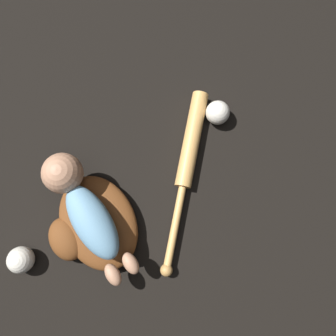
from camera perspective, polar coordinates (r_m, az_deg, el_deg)
name	(u,v)px	position (r m, az deg, el deg)	size (l,w,h in m)	color
ground_plane	(119,238)	(1.03, -8.48, -11.94)	(6.00, 6.00, 0.00)	black
baseball_glove	(93,225)	(1.01, -12.92, -9.67)	(0.33, 0.30, 0.07)	brown
baby_figure	(82,205)	(0.94, -14.78, -6.18)	(0.40, 0.20, 0.11)	#6693B2
baseball_bat	(188,157)	(1.02, 3.57, 1.93)	(0.53, 0.29, 0.05)	tan
baseball	(218,113)	(1.06, 8.65, 9.51)	(0.08, 0.08, 0.08)	silver
baseball_spare	(21,260)	(1.08, -24.25, -14.37)	(0.08, 0.08, 0.08)	silver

